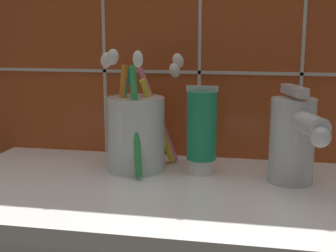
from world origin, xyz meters
TOP-DOWN VIEW (x-y plane):
  - sink_counter at (0.00, 0.00)cm, footprint 60.86×31.13cm
  - tile_wall_backsplash at (0.01, 15.81)cm, footprint 70.86×1.72cm
  - toothbrush_cup at (-6.29, 6.32)cm, footprint 11.93×12.45cm
  - toothpaste_tube at (3.07, 6.27)cm, footprint 4.34×4.13cm
  - sink_faucet at (15.33, 4.09)cm, footprint 6.72×11.68cm

SIDE VIEW (x-z plane):
  - sink_counter at x=0.00cm, z-range 0.00..2.00cm
  - toothbrush_cup at x=-6.29cm, z-range -0.97..16.42cm
  - toothpaste_tube at x=3.07cm, z-range 1.89..14.22cm
  - sink_faucet at x=15.33cm, z-range 1.78..14.51cm
  - tile_wall_backsplash at x=0.01cm, z-range 0.01..40.48cm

